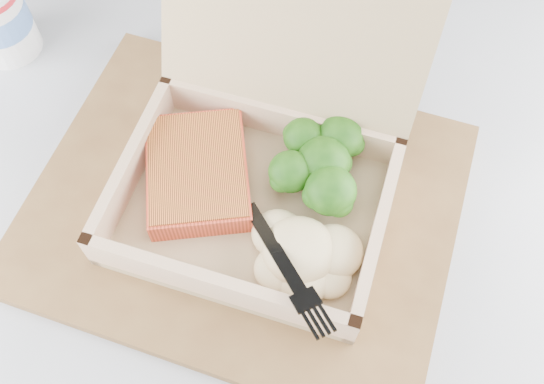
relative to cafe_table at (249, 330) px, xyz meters
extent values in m
plane|color=#939499|center=(0.20, 0.31, -0.55)|extent=(4.00, 4.00, 0.00)
cylinder|color=black|center=(0.00, 0.00, -0.19)|extent=(0.08, 0.08, 0.71)
cube|color=#9FA2A8|center=(0.00, 0.00, 0.18)|extent=(0.95, 0.95, 0.03)
cube|color=brown|center=(0.01, 0.06, 0.20)|extent=(0.48, 0.44, 0.02)
cube|color=#9E845E|center=(0.01, 0.05, 0.21)|extent=(0.29, 0.26, 0.01)
cube|color=tan|center=(-0.09, 0.10, 0.23)|extent=(0.08, 0.17, 0.05)
cube|color=tan|center=(0.12, 0.00, 0.23)|extent=(0.08, 0.17, 0.05)
cube|color=tan|center=(-0.02, -0.03, 0.23)|extent=(0.22, 0.11, 0.05)
cube|color=tan|center=(0.05, 0.13, 0.23)|extent=(0.22, 0.11, 0.05)
cube|color=#9E845E|center=(0.07, 0.16, 0.33)|extent=(0.25, 0.17, 0.17)
cube|color=#DA482A|center=(-0.03, 0.08, 0.23)|extent=(0.09, 0.12, 0.02)
ellipsoid|color=#FADFA1|center=(0.05, 0.00, 0.23)|extent=(0.10, 0.09, 0.03)
cube|color=black|center=(0.01, 0.05, 0.25)|extent=(0.04, 0.10, 0.03)
cube|color=black|center=(0.03, -0.03, 0.25)|extent=(0.03, 0.05, 0.01)
cube|color=white|center=(0.09, 0.24, 0.19)|extent=(0.12, 0.14, 0.00)
camera|label=1|loc=(0.00, -0.20, 0.70)|focal=40.00mm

